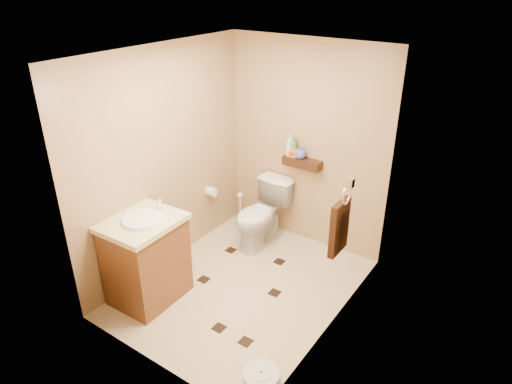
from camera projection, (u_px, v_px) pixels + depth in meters
The scene contains 20 objects.
ground at pixel (243, 287), 4.81m from camera, with size 2.50×2.50×0.00m, color #C8B192.
wall_back at pixel (306, 146), 5.20m from camera, with size 2.00×0.04×2.40m, color tan.
wall_front at pixel (141, 244), 3.36m from camera, with size 2.00×0.04×2.40m, color tan.
wall_left at pixel (165, 162), 4.79m from camera, with size 0.04×2.50×2.40m, color tan.
wall_right at pixel (339, 214), 3.77m from camera, with size 0.04×2.50×2.40m, color tan.
ceiling at pixel (240, 53), 3.75m from camera, with size 2.00×2.50×0.02m, color silver.
wall_shelf at pixel (302, 163), 5.22m from camera, with size 0.46×0.14×0.10m, color #391A0F.
floor_accents at pixel (243, 289), 4.78m from camera, with size 1.12×1.34×0.01m.
toilet at pixel (261, 215), 5.43m from camera, with size 0.44×0.76×0.78m, color white.
vanity at pixel (147, 258), 4.49m from camera, with size 0.62×0.75×1.03m.
bathroom_scale at pixel (261, 375), 3.74m from camera, with size 0.35×0.35×0.06m.
toilet_brush at pixel (240, 213), 5.95m from camera, with size 0.10×0.10×0.45m.
towel_ring at pixel (340, 225), 4.11m from camera, with size 0.12×0.30×0.76m.
toilet_paper at pixel (211, 192), 5.51m from camera, with size 0.12×0.11×0.12m.
bottle_a at pixel (290, 145), 5.23m from camera, with size 0.10×0.10×0.27m, color silver.
bottle_b at pixel (291, 149), 5.25m from camera, with size 0.07×0.08×0.17m, color yellow.
bottle_c at pixel (293, 151), 5.24m from camera, with size 0.11×0.11×0.14m, color #BE3716.
bottle_d at pixel (293, 146), 5.21m from camera, with size 0.10×0.10×0.25m, color #349C59.
bottle_e at pixel (294, 150), 5.22m from camera, with size 0.07×0.08×0.16m, color #DD7849.
bottle_f at pixel (301, 152), 5.18m from camera, with size 0.12×0.12×0.16m, color #4E54C4.
Camera 1 is at (2.31, -3.11, 3.03)m, focal length 32.00 mm.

